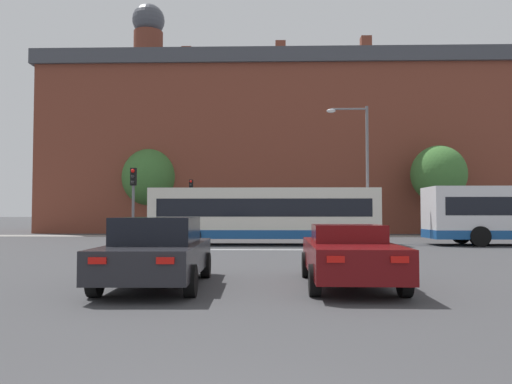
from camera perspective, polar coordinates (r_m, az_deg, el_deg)
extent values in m
cube|color=silver|center=(22.38, 0.31, -6.61)|extent=(8.09, 0.30, 0.01)
cube|color=gray|center=(35.56, 0.74, -5.05)|extent=(68.99, 2.50, 0.01)
cube|color=brown|center=(46.65, 2.38, 4.01)|extent=(39.48, 13.79, 13.72)
cube|color=#42444C|center=(48.07, 2.37, 12.90)|extent=(40.27, 14.34, 1.22)
cube|color=brown|center=(51.47, -15.98, 13.82)|extent=(0.90, 0.90, 2.02)
cube|color=brown|center=(48.17, -7.89, 14.89)|extent=(0.90, 0.90, 2.02)
cube|color=brown|center=(46.29, 2.81, 15.60)|extent=(0.90, 0.90, 2.02)
cube|color=brown|center=(46.10, 12.45, 15.73)|extent=(0.90, 0.90, 2.02)
cube|color=brown|center=(51.48, 21.33, 13.90)|extent=(0.90, 0.90, 2.02)
cylinder|color=brown|center=(50.11, -12.22, 15.35)|extent=(2.73, 2.73, 3.88)
sphere|color=#42444C|center=(51.13, -12.18, 18.64)|extent=(3.03, 3.03, 3.03)
cube|color=#232328|center=(11.51, -11.16, -7.37)|extent=(2.07, 4.79, 0.64)
cube|color=black|center=(11.42, -11.19, -4.33)|extent=(1.73, 2.18, 0.59)
cylinder|color=black|center=(13.17, -13.95, -8.11)|extent=(0.24, 0.65, 0.64)
cylinder|color=black|center=(12.85, -5.77, -8.31)|extent=(0.24, 0.65, 0.64)
cylinder|color=black|center=(10.35, -17.92, -9.64)|extent=(0.24, 0.65, 0.64)
cylinder|color=black|center=(9.95, -7.49, -10.03)|extent=(0.24, 0.65, 0.64)
cube|color=red|center=(9.33, -17.68, -7.49)|extent=(0.32, 0.06, 0.12)
cube|color=red|center=(9.04, -10.33, -7.73)|extent=(0.32, 0.06, 0.12)
cube|color=#600C0F|center=(11.54, 10.57, -7.31)|extent=(1.92, 4.76, 0.66)
cube|color=#600C0F|center=(11.62, 10.47, -4.67)|extent=(1.60, 1.45, 0.39)
cylinder|color=black|center=(12.94, 5.79, -8.27)|extent=(0.23, 0.64, 0.64)
cylinder|color=black|center=(13.15, 13.51, -8.12)|extent=(0.23, 0.64, 0.64)
cylinder|color=black|center=(10.03, 6.72, -9.97)|extent=(0.23, 0.64, 0.64)
cylinder|color=black|center=(10.30, 16.64, -9.69)|extent=(0.23, 0.64, 0.64)
cube|color=red|center=(9.10, 9.09, -7.60)|extent=(0.32, 0.06, 0.12)
cube|color=red|center=(9.29, 16.11, -7.43)|extent=(0.32, 0.06, 0.12)
cube|color=silver|center=(26.02, 0.92, -2.44)|extent=(11.69, 2.47, 2.56)
cube|color=#194C8E|center=(26.04, 0.93, -4.77)|extent=(11.71, 2.49, 0.44)
cube|color=black|center=(26.02, 0.92, -1.82)|extent=(10.75, 2.50, 0.90)
cylinder|color=black|center=(27.43, 8.56, -4.77)|extent=(1.00, 0.28, 1.00)
cylinder|color=black|center=(25.08, 9.24, -4.99)|extent=(1.00, 0.28, 1.00)
cylinder|color=black|center=(27.50, -6.65, -4.78)|extent=(1.00, 0.28, 1.00)
cylinder|color=black|center=(25.15, -7.41, -5.00)|extent=(1.00, 0.28, 1.00)
cylinder|color=black|center=(28.95, 22.39, -4.49)|extent=(1.00, 0.28, 1.00)
cylinder|color=black|center=(26.72, 24.24, -4.65)|extent=(1.00, 0.28, 1.00)
cylinder|color=slate|center=(23.20, -13.88, -2.84)|extent=(0.12, 0.12, 2.88)
cube|color=black|center=(23.25, -13.83, 1.71)|extent=(0.26, 0.20, 0.80)
sphere|color=red|center=(23.15, -13.91, 2.36)|extent=(0.17, 0.17, 0.17)
sphere|color=black|center=(23.13, -13.91, 1.73)|extent=(0.17, 0.17, 0.17)
sphere|color=black|center=(23.11, -13.92, 1.10)|extent=(0.17, 0.17, 0.17)
cylinder|color=slate|center=(35.37, -7.44, -2.46)|extent=(0.12, 0.12, 3.20)
cube|color=black|center=(35.42, -7.42, 0.77)|extent=(0.26, 0.20, 0.80)
sphere|color=red|center=(35.31, -7.45, 1.20)|extent=(0.17, 0.17, 0.17)
sphere|color=black|center=(35.29, -7.46, 0.78)|extent=(0.17, 0.17, 0.17)
sphere|color=black|center=(35.28, -7.46, 0.37)|extent=(0.17, 0.17, 0.17)
cylinder|color=slate|center=(28.06, 12.62, 2.00)|extent=(0.16, 0.16, 7.54)
cylinder|color=slate|center=(28.39, 10.58, 9.31)|extent=(1.96, 0.10, 0.10)
ellipsoid|color=#B2B2B7|center=(28.23, 8.58, 9.16)|extent=(0.50, 0.36, 0.22)
cylinder|color=brown|center=(34.86, -1.00, -4.47)|extent=(0.13, 0.13, 0.78)
cylinder|color=brown|center=(34.97, -0.78, -4.47)|extent=(0.13, 0.13, 0.78)
cube|color=olive|center=(34.90, -0.89, -3.32)|extent=(0.45, 0.43, 0.62)
sphere|color=tan|center=(34.89, -0.89, -2.62)|extent=(0.23, 0.23, 0.23)
cylinder|color=black|center=(35.73, -0.17, -4.34)|extent=(0.13, 0.13, 0.89)
cylinder|color=black|center=(35.90, -0.16, -4.33)|extent=(0.13, 0.13, 0.89)
cube|color=olive|center=(35.80, -0.17, -3.06)|extent=(0.22, 0.40, 0.70)
sphere|color=tan|center=(35.80, -0.17, -2.28)|extent=(0.27, 0.27, 0.27)
cylinder|color=#4C3823|center=(41.26, -12.05, -2.83)|extent=(0.36, 0.36, 2.60)
ellipsoid|color=#3D7033|center=(41.36, -12.01, 1.62)|extent=(4.50, 4.50, 4.72)
cylinder|color=#4C3823|center=(39.06, 20.21, -2.62)|extent=(0.36, 0.36, 2.80)
ellipsoid|color=#3D7033|center=(39.16, 20.14, 1.93)|extent=(4.03, 4.03, 4.23)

